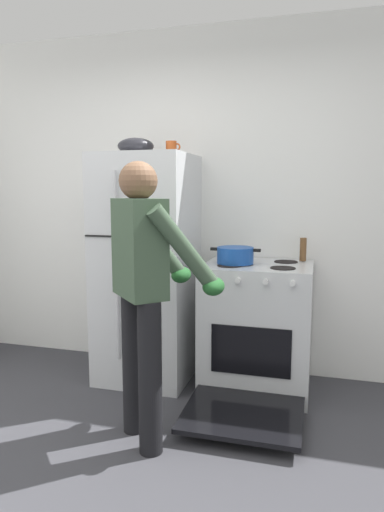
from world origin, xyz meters
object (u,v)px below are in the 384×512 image
(pepper_mill, at_px, (303,249))
(mixing_bowl, at_px, (136,146))
(refrigerator, at_px, (148,268))
(person_cook, at_px, (145,279))
(stove_range, at_px, (257,329))
(red_pot, at_px, (235,255))
(coffee_mug, at_px, (172,148))

(pepper_mill, distance_m, mixing_bowl, 1.46)
(refrigerator, bearing_deg, person_cook, -69.43)
(stove_range, distance_m, mixing_bowl, 1.61)
(red_pot, height_order, mixing_bowl, mixing_bowl)
(person_cook, xyz_separation_m, mixing_bowl, (-0.41, 0.89, 0.82))
(refrigerator, bearing_deg, coffee_mug, 15.40)
(stove_range, relative_size, red_pot, 3.43)
(red_pot, xyz_separation_m, mixing_bowl, (-0.77, 0.05, 0.78))
(refrigerator, height_order, pepper_mill, refrigerator)
(coffee_mug, relative_size, mixing_bowl, 0.42)
(coffee_mug, xyz_separation_m, pepper_mill, (0.97, 0.15, -0.74))
(stove_range, xyz_separation_m, person_cook, (-0.51, -0.87, 0.50))
(coffee_mug, height_order, pepper_mill, coffee_mug)
(stove_range, relative_size, mixing_bowl, 4.60)
(stove_range, distance_m, red_pot, 0.56)
(refrigerator, xyz_separation_m, red_pot, (0.69, -0.05, 0.13))
(stove_range, height_order, mixing_bowl, mixing_bowl)
(red_pot, bearing_deg, mixing_bowl, 176.27)
(refrigerator, height_order, mixing_bowl, mixing_bowl)
(red_pot, relative_size, mixing_bowl, 1.34)
(stove_range, relative_size, person_cook, 0.77)
(stove_range, distance_m, person_cook, 1.13)
(refrigerator, bearing_deg, stove_range, -1.20)
(pepper_mill, relative_size, mixing_bowl, 0.64)
(refrigerator, distance_m, pepper_mill, 1.18)
(refrigerator, distance_m, person_cook, 0.95)
(refrigerator, distance_m, red_pot, 0.70)
(person_cook, distance_m, coffee_mug, 1.25)
(person_cook, distance_m, pepper_mill, 1.36)
(mixing_bowl, bearing_deg, coffee_mug, 10.78)
(refrigerator, xyz_separation_m, person_cook, (0.33, -0.89, 0.10))
(refrigerator, height_order, person_cook, refrigerator)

